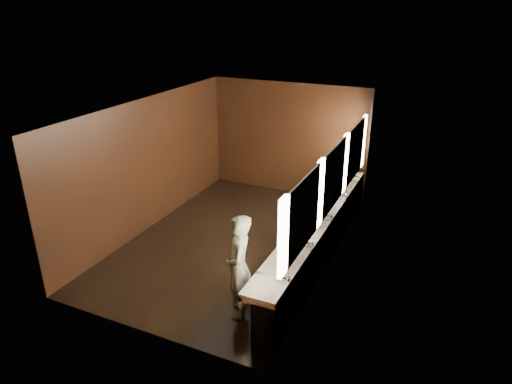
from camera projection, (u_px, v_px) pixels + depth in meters
floor at (234, 242)px, 9.39m from camera, size 6.00×6.00×0.00m
ceiling at (231, 107)px, 8.29m from camera, size 4.00×6.00×0.02m
wall_back at (288, 139)px, 11.35m from camera, size 4.00×0.02×2.80m
wall_front at (134, 251)px, 6.33m from camera, size 4.00×0.02×2.80m
wall_left at (149, 165)px, 9.61m from camera, size 0.02×6.00×2.80m
wall_right at (333, 196)px, 8.08m from camera, size 0.02×6.00×2.80m
sink_counter at (319, 239)px, 8.51m from camera, size 0.55×5.40×1.01m
mirror_band at (334, 177)px, 7.95m from camera, size 0.06×5.03×1.15m
person at (239, 267)px, 6.95m from camera, size 0.63×0.74×1.71m
trash_bin at (273, 294)px, 7.23m from camera, size 0.45×0.45×0.63m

